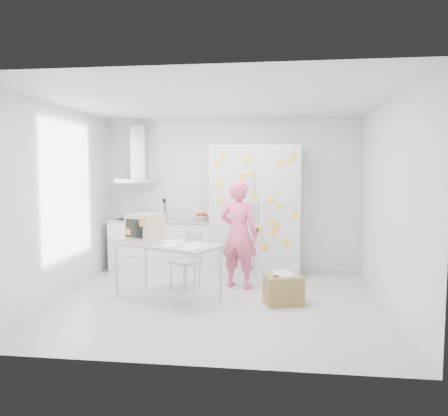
# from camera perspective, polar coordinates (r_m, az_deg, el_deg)

# --- Properties ---
(floor) EXTENTS (4.50, 4.00, 0.02)m
(floor) POSITION_cam_1_polar(r_m,az_deg,el_deg) (6.12, -1.13, -12.13)
(floor) COLOR silver
(floor) RESTS_ON ground
(walls) EXTENTS (4.52, 4.01, 2.70)m
(walls) POSITION_cam_1_polar(r_m,az_deg,el_deg) (6.57, -0.24, 1.15)
(walls) COLOR white
(walls) RESTS_ON ground
(ceiling) EXTENTS (4.50, 4.00, 0.02)m
(ceiling) POSITION_cam_1_polar(r_m,az_deg,el_deg) (5.92, -1.17, 13.83)
(ceiling) COLOR white
(ceiling) RESTS_ON walls
(counter_run) EXTENTS (1.84, 0.63, 1.28)m
(counter_run) POSITION_cam_1_polar(r_m,az_deg,el_deg) (7.87, -8.02, -4.71)
(counter_run) COLOR white
(counter_run) RESTS_ON ground
(range_hood) EXTENTS (0.70, 0.48, 1.01)m
(range_hood) POSITION_cam_1_polar(r_m,az_deg,el_deg) (8.02, -11.03, 6.10)
(range_hood) COLOR silver
(range_hood) RESTS_ON walls
(tall_cabinet) EXTENTS (1.50, 0.68, 2.20)m
(tall_cabinet) POSITION_cam_1_polar(r_m,az_deg,el_deg) (7.50, 4.11, -0.30)
(tall_cabinet) COLOR silver
(tall_cabinet) RESTS_ON ground
(person) EXTENTS (0.70, 0.57, 1.64)m
(person) POSITION_cam_1_polar(r_m,az_deg,el_deg) (6.63, 1.96, -3.44)
(person) COLOR #F25E82
(person) RESTS_ON ground
(desk) EXTENTS (1.63, 1.27, 1.16)m
(desk) POSITION_cam_1_polar(r_m,az_deg,el_deg) (6.24, -9.31, -3.43)
(desk) COLOR #AAB1B5
(desk) RESTS_ON ground
(chair) EXTENTS (0.54, 0.54, 0.85)m
(chair) POSITION_cam_1_polar(r_m,az_deg,el_deg) (6.67, -4.68, -6.35)
(chair) COLOR #B3B3B0
(chair) RESTS_ON ground
(cardboard_box) EXTENTS (0.56, 0.50, 0.42)m
(cardboard_box) POSITION_cam_1_polar(r_m,az_deg,el_deg) (5.99, 7.77, -10.47)
(cardboard_box) COLOR olive
(cardboard_box) RESTS_ON ground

